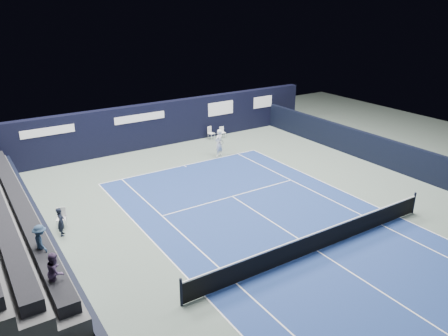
{
  "coord_description": "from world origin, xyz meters",
  "views": [
    {
      "loc": [
        -11.84,
        -11.11,
        9.91
      ],
      "look_at": [
        0.1,
        7.36,
        1.3
      ],
      "focal_mm": 35.0,
      "sensor_mm": 36.0,
      "label": 1
    }
  ],
  "objects_px": {
    "folding_chair_back_a": "(210,131)",
    "folding_chair_back_b": "(222,131)",
    "tennis_net": "(318,240)",
    "tennis_player": "(219,143)",
    "line_judge_chair": "(61,216)"
  },
  "relations": [
    {
      "from": "line_judge_chair",
      "to": "folding_chair_back_a",
      "type": "bearing_deg",
      "value": 55.41
    },
    {
      "from": "folding_chair_back_b",
      "to": "tennis_player",
      "type": "xyz_separation_m",
      "value": [
        -2.47,
        -3.44,
        0.45
      ]
    },
    {
      "from": "tennis_player",
      "to": "tennis_net",
      "type": "bearing_deg",
      "value": -102.93
    },
    {
      "from": "tennis_net",
      "to": "tennis_player",
      "type": "relative_size",
      "value": 6.93
    },
    {
      "from": "tennis_net",
      "to": "folding_chair_back_a",
      "type": "bearing_deg",
      "value": 74.76
    },
    {
      "from": "folding_chair_back_a",
      "to": "tennis_net",
      "type": "distance_m",
      "value": 16.38
    },
    {
      "from": "line_judge_chair",
      "to": "tennis_net",
      "type": "distance_m",
      "value": 11.59
    },
    {
      "from": "folding_chair_back_b",
      "to": "tennis_net",
      "type": "height_order",
      "value": "tennis_net"
    },
    {
      "from": "folding_chair_back_a",
      "to": "tennis_player",
      "type": "height_order",
      "value": "tennis_player"
    },
    {
      "from": "line_judge_chair",
      "to": "tennis_player",
      "type": "height_order",
      "value": "tennis_player"
    },
    {
      "from": "folding_chair_back_a",
      "to": "folding_chair_back_b",
      "type": "bearing_deg",
      "value": -27.93
    },
    {
      "from": "tennis_player",
      "to": "folding_chair_back_b",
      "type": "bearing_deg",
      "value": 54.35
    },
    {
      "from": "folding_chair_back_a",
      "to": "tennis_net",
      "type": "height_order",
      "value": "tennis_net"
    },
    {
      "from": "folding_chair_back_b",
      "to": "tennis_net",
      "type": "distance_m",
      "value": 16.48
    },
    {
      "from": "folding_chair_back_b",
      "to": "tennis_net",
      "type": "bearing_deg",
      "value": -106.23
    }
  ]
}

